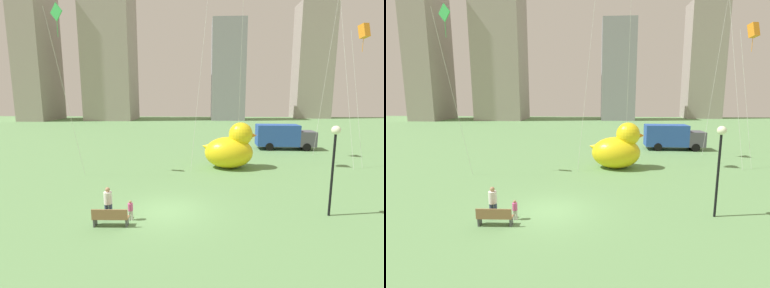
{
  "view_description": "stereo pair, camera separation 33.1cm",
  "coord_description": "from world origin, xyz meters",
  "views": [
    {
      "loc": [
        1.94,
        -14.07,
        6.08
      ],
      "look_at": [
        1.18,
        3.81,
        3.01
      ],
      "focal_mm": 26.16,
      "sensor_mm": 36.0,
      "label": 1
    },
    {
      "loc": [
        2.27,
        -14.06,
        6.08
      ],
      "look_at": [
        1.18,
        3.81,
        3.01
      ],
      "focal_mm": 26.16,
      "sensor_mm": 36.0,
      "label": 2
    }
  ],
  "objects": [
    {
      "name": "ground_plane",
      "position": [
        0.0,
        0.0,
        0.0
      ],
      "size": [
        140.0,
        140.0,
        0.0
      ],
      "primitive_type": "plane",
      "color": "#619056"
    },
    {
      "name": "park_bench",
      "position": [
        -2.42,
        -1.9,
        0.48
      ],
      "size": [
        1.69,
        0.5,
        0.9
      ],
      "color": "olive",
      "rests_on": "ground"
    },
    {
      "name": "person_adult",
      "position": [
        -2.78,
        -1.09,
        0.91
      ],
      "size": [
        0.41,
        0.41,
        1.66
      ],
      "color": "#38476B",
      "rests_on": "ground"
    },
    {
      "name": "person_child",
      "position": [
        -1.66,
        -1.15,
        0.56
      ],
      "size": [
        0.25,
        0.25,
        1.02
      ],
      "color": "silver",
      "rests_on": "ground"
    },
    {
      "name": "giant_inflatable_duck",
      "position": [
        4.24,
        9.43,
        1.67
      ],
      "size": [
        4.73,
        3.03,
        3.92
      ],
      "color": "yellow",
      "rests_on": "ground"
    },
    {
      "name": "lamppost",
      "position": [
        8.42,
        -0.18,
        3.47
      ],
      "size": [
        0.44,
        0.44,
        4.66
      ],
      "color": "black",
      "rests_on": "ground"
    },
    {
      "name": "box_truck",
      "position": [
        11.14,
        18.27,
        1.45
      ],
      "size": [
        6.59,
        2.53,
        2.85
      ],
      "color": "#264CA5",
      "rests_on": "ground"
    },
    {
      "name": "city_skyline",
      "position": [
        -13.39,
        60.03,
        18.13
      ],
      "size": [
        80.14,
        19.47,
        40.39
      ],
      "color": "#9E938C",
      "rests_on": "ground"
    },
    {
      "name": "kite_orange",
      "position": [
        15.24,
        11.02,
        11.37
      ],
      "size": [
        1.68,
        1.72,
        12.06
      ],
      "color": "silver",
      "rests_on": "ground"
    },
    {
      "name": "kite_green",
      "position": [
        -8.67,
        6.8,
        11.49
      ],
      "size": [
        2.01,
        1.74,
        12.69
      ],
      "color": "silver",
      "rests_on": "ground"
    }
  ]
}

